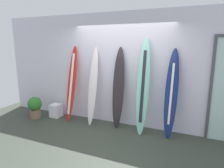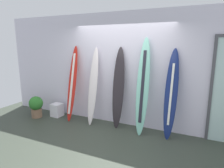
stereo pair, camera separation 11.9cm
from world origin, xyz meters
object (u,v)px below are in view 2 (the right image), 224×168
Objects in this scene: display_block_left at (57,110)px; potted_plant at (36,106)px; surfboard_charcoal at (118,89)px; surfboard_seafoam at (143,87)px; surfboard_navy at (171,94)px; surfboard_ivory at (93,87)px; surfboard_crimson at (72,84)px.

potted_plant is at bearing -147.54° from display_block_left.
surfboard_charcoal is 0.90× the size of surfboard_seafoam.
display_block_left is at bearing -179.24° from surfboard_navy.
surfboard_ivory is at bearing 179.17° from surfboard_seafoam.
surfboard_crimson is 1.94m from surfboard_seafoam.
surfboard_ivory reaches higher than potted_plant.
surfboard_charcoal is 0.64m from surfboard_seafoam.
surfboard_crimson is 0.98m from display_block_left.
potted_plant is at bearing -163.25° from surfboard_crimson.
surfboard_seafoam is (1.93, -0.00, 0.10)m from surfboard_crimson.
surfboard_ivory is 1.00× the size of surfboard_navy.
surfboard_crimson is at bearing -176.77° from surfboard_charcoal.
surfboard_charcoal is (1.31, 0.07, -0.01)m from surfboard_crimson.
display_block_left is 0.58m from potted_plant.
surfboard_charcoal is 5.40× the size of display_block_left.
display_block_left is (-2.50, -0.01, -0.90)m from surfboard_seafoam.
surfboard_crimson is 1.26m from potted_plant.
surfboard_crimson is at bearing 16.75° from potted_plant.
potted_plant reaches higher than display_block_left.
surfboard_crimson reaches higher than display_block_left.
potted_plant is (-0.47, -0.30, 0.15)m from display_block_left.
surfboard_seafoam is 3.65× the size of potted_plant.
surfboard_navy is 3.22m from display_block_left.
surfboard_seafoam reaches higher than potted_plant.
display_block_left is (-0.56, -0.01, -0.80)m from surfboard_crimson.
potted_plant is (-2.97, -0.31, -0.75)m from surfboard_seafoam.
surfboard_navy reaches higher than display_block_left.
surfboard_navy is at bearing 3.13° from surfboard_seafoam.
surfboard_navy is (1.25, -0.04, 0.01)m from surfboard_charcoal.
surfboard_ivory is 0.90× the size of surfboard_seafoam.
surfboard_ivory is 0.99× the size of surfboard_charcoal.
surfboard_navy is at bearing 0.68° from surfboard_crimson.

